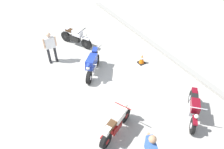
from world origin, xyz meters
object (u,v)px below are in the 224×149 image
object	(u,v)px
motorcycle_silver_cruiser	(76,37)
motorcycle_maroon_cruiser	(193,108)
motorcycle_cream_vintage	(116,125)
motorcycle_blue_sportbike	(92,64)
person_in_white_shirt	(50,45)
traffic_cone	(142,59)

from	to	relation	value
motorcycle_silver_cruiser	motorcycle_maroon_cruiser	distance (m)	7.31
motorcycle_maroon_cruiser	motorcycle_cream_vintage	bearing A→B (deg)	-63.47
motorcycle_blue_sportbike	person_in_white_shirt	world-z (taller)	person_in_white_shirt
motorcycle_silver_cruiser	traffic_cone	size ratio (longest dim) A/B	3.63
motorcycle_blue_sportbike	traffic_cone	distance (m)	2.62
motorcycle_maroon_cruiser	person_in_white_shirt	world-z (taller)	person_in_white_shirt
person_in_white_shirt	traffic_cone	world-z (taller)	person_in_white_shirt
person_in_white_shirt	motorcycle_silver_cruiser	bearing A→B (deg)	120.23
motorcycle_silver_cruiser	traffic_cone	world-z (taller)	motorcycle_silver_cruiser
motorcycle_cream_vintage	motorcycle_maroon_cruiser	distance (m)	3.17
motorcycle_blue_sportbike	motorcycle_maroon_cruiser	distance (m)	4.91
motorcycle_blue_sportbike	traffic_cone	size ratio (longest dim) A/B	2.92
motorcycle_maroon_cruiser	motorcycle_blue_sportbike	bearing A→B (deg)	-110.04
motorcycle_blue_sportbike	motorcycle_maroon_cruiser	size ratio (longest dim) A/B	0.99
person_in_white_shirt	traffic_cone	xyz separation A→B (m)	(2.62, 3.77, -0.71)
motorcycle_silver_cruiser	motorcycle_cream_vintage	xyz separation A→B (m)	(6.12, -1.34, -0.03)
motorcycle_silver_cruiser	motorcycle_maroon_cruiser	bearing A→B (deg)	-13.24
traffic_cone	motorcycle_maroon_cruiser	bearing A→B (deg)	-6.66
traffic_cone	motorcycle_silver_cruiser	bearing A→B (deg)	-147.52
motorcycle_silver_cruiser	motorcycle_maroon_cruiser	xyz separation A→B (m)	(7.12, 1.67, 0.00)
motorcycle_cream_vintage	person_in_white_shirt	size ratio (longest dim) A/B	1.08
motorcycle_cream_vintage	motorcycle_blue_sportbike	bearing A→B (deg)	50.28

